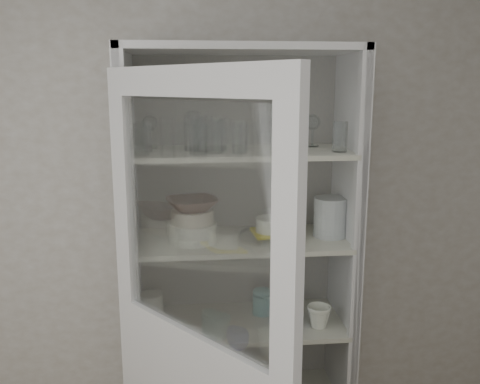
% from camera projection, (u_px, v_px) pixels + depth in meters
% --- Properties ---
extents(wall_back, '(3.60, 0.02, 2.60)m').
position_uv_depth(wall_back, '(195.00, 218.00, 2.49)').
color(wall_back, '#A59D8F').
rests_on(wall_back, ground).
extents(pantry_cabinet, '(1.00, 0.45, 2.10)m').
position_uv_depth(pantry_cabinet, '(239.00, 298.00, 2.42)').
color(pantry_cabinet, silver).
rests_on(pantry_cabinet, floor).
extents(tumbler_0, '(0.07, 0.07, 0.13)m').
position_uv_depth(tumbler_0, '(141.00, 140.00, 2.02)').
color(tumbler_0, silver).
rests_on(tumbler_0, shelf_glass).
extents(tumbler_1, '(0.09, 0.09, 0.16)m').
position_uv_depth(tumbler_1, '(198.00, 135.00, 2.05)').
color(tumbler_1, silver).
rests_on(tumbler_1, shelf_glass).
extents(tumbler_2, '(0.08, 0.08, 0.14)m').
position_uv_depth(tumbler_2, '(216.00, 136.00, 2.09)').
color(tumbler_2, silver).
rests_on(tumbler_2, shelf_glass).
extents(tumbler_3, '(0.08, 0.08, 0.14)m').
position_uv_depth(tumbler_3, '(279.00, 136.00, 2.10)').
color(tumbler_3, silver).
rests_on(tumbler_3, shelf_glass).
extents(tumbler_4, '(0.08, 0.08, 0.13)m').
position_uv_depth(tumbler_4, '(240.00, 137.00, 2.09)').
color(tumbler_4, silver).
rests_on(tumbler_4, shelf_glass).
extents(tumbler_5, '(0.09, 0.09, 0.13)m').
position_uv_depth(tumbler_5, '(291.00, 136.00, 2.11)').
color(tumbler_5, silver).
rests_on(tumbler_5, shelf_glass).
extents(tumbler_6, '(0.08, 0.08, 0.13)m').
position_uv_depth(tumbler_6, '(340.00, 137.00, 2.13)').
color(tumbler_6, silver).
rests_on(tumbler_6, shelf_glass).
extents(tumbler_7, '(0.07, 0.07, 0.13)m').
position_uv_depth(tumbler_7, '(144.00, 136.00, 2.14)').
color(tumbler_7, silver).
rests_on(tumbler_7, shelf_glass).
extents(tumbler_8, '(0.09, 0.09, 0.15)m').
position_uv_depth(tumbler_8, '(205.00, 134.00, 2.16)').
color(tumbler_8, silver).
rests_on(tumbler_8, shelf_glass).
extents(tumbler_9, '(0.08, 0.08, 0.14)m').
position_uv_depth(tumbler_9, '(192.00, 135.00, 2.15)').
color(tumbler_9, silver).
rests_on(tumbler_9, shelf_glass).
extents(tumbler_10, '(0.08, 0.08, 0.14)m').
position_uv_depth(tumbler_10, '(219.00, 134.00, 2.19)').
color(tumbler_10, silver).
rests_on(tumbler_10, shelf_glass).
extents(goblet_0, '(0.07, 0.07, 0.16)m').
position_uv_depth(goblet_0, '(150.00, 130.00, 2.25)').
color(goblet_0, silver).
rests_on(goblet_0, shelf_glass).
extents(goblet_1, '(0.08, 0.08, 0.18)m').
position_uv_depth(goblet_1, '(193.00, 127.00, 2.29)').
color(goblet_1, silver).
rests_on(goblet_1, shelf_glass).
extents(goblet_2, '(0.07, 0.07, 0.17)m').
position_uv_depth(goblet_2, '(277.00, 129.00, 2.28)').
color(goblet_2, silver).
rests_on(goblet_2, shelf_glass).
extents(goblet_3, '(0.07, 0.07, 0.16)m').
position_uv_depth(goblet_3, '(312.00, 129.00, 2.31)').
color(goblet_3, silver).
rests_on(goblet_3, shelf_glass).
extents(plate_stack_front, '(0.21, 0.21, 0.08)m').
position_uv_depth(plate_stack_front, '(193.00, 232.00, 2.23)').
color(plate_stack_front, white).
rests_on(plate_stack_front, shelf_plates).
extents(plate_stack_back, '(0.21, 0.21, 0.06)m').
position_uv_depth(plate_stack_back, '(188.00, 226.00, 2.38)').
color(plate_stack_back, white).
rests_on(plate_stack_back, shelf_plates).
extents(cream_bowl, '(0.24, 0.24, 0.06)m').
position_uv_depth(cream_bowl, '(192.00, 217.00, 2.22)').
color(cream_bowl, beige).
rests_on(cream_bowl, plate_stack_front).
extents(terracotta_bowl, '(0.27, 0.27, 0.05)m').
position_uv_depth(terracotta_bowl, '(192.00, 204.00, 2.21)').
color(terracotta_bowl, '#422219').
rests_on(terracotta_bowl, cream_bowl).
extents(glass_platter, '(0.38, 0.38, 0.02)m').
position_uv_depth(glass_platter, '(272.00, 235.00, 2.30)').
color(glass_platter, silver).
rests_on(glass_platter, shelf_plates).
extents(yellow_trivet, '(0.18, 0.18, 0.01)m').
position_uv_depth(yellow_trivet, '(272.00, 232.00, 2.30)').
color(yellow_trivet, yellow).
rests_on(yellow_trivet, glass_platter).
extents(white_ramekin, '(0.14, 0.14, 0.06)m').
position_uv_depth(white_ramekin, '(272.00, 225.00, 2.29)').
color(white_ramekin, white).
rests_on(white_ramekin, yellow_trivet).
extents(grey_bowl_stack, '(0.15, 0.15, 0.18)m').
position_uv_depth(grey_bowl_stack, '(330.00, 217.00, 2.30)').
color(grey_bowl_stack, '#B3BABA').
rests_on(grey_bowl_stack, shelf_plates).
extents(mug_blue, '(0.15, 0.15, 0.09)m').
position_uv_depth(mug_blue, '(287.00, 315.00, 2.33)').
color(mug_blue, navy).
rests_on(mug_blue, shelf_mugs).
extents(mug_teal, '(0.13, 0.13, 0.11)m').
position_uv_depth(mug_teal, '(272.00, 303.00, 2.43)').
color(mug_teal, teal).
rests_on(mug_teal, shelf_mugs).
extents(mug_white, '(0.14, 0.14, 0.10)m').
position_uv_depth(mug_white, '(319.00, 316.00, 2.30)').
color(mug_white, white).
rests_on(mug_white, shelf_mugs).
extents(teal_jar, '(0.09, 0.09, 0.11)m').
position_uv_depth(teal_jar, '(262.00, 302.00, 2.43)').
color(teal_jar, teal).
rests_on(teal_jar, shelf_mugs).
extents(measuring_cups, '(0.10, 0.10, 0.04)m').
position_uv_depth(measuring_cups, '(168.00, 329.00, 2.24)').
color(measuring_cups, silver).
rests_on(measuring_cups, shelf_mugs).
extents(white_canister, '(0.13, 0.13, 0.13)m').
position_uv_depth(white_canister, '(152.00, 307.00, 2.37)').
color(white_canister, white).
rests_on(white_canister, shelf_mugs).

